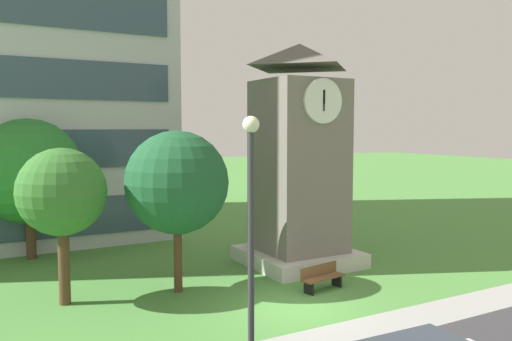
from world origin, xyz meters
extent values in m
plane|color=#4C893D|center=(0.00, 0.00, 0.00)|extent=(160.00, 160.00, 0.00)
cube|color=#9E9E99|center=(0.00, -2.61, 0.00)|extent=(120.00, 1.60, 0.01)
cube|color=slate|center=(3.00, 4.42, 3.87)|extent=(3.20, 3.20, 7.75)
cube|color=beige|center=(3.00, 4.42, 0.30)|extent=(4.32, 4.32, 0.60)
pyramid|color=#5D5751|center=(3.00, 4.42, 8.74)|extent=(3.52, 3.52, 0.99)
cylinder|color=white|center=(3.00, 2.76, 6.82)|extent=(1.76, 0.12, 1.76)
cylinder|color=white|center=(4.66, 4.42, 6.82)|extent=(0.12, 1.76, 1.76)
cube|color=black|center=(3.00, 2.69, 6.98)|extent=(0.09, 0.06, 0.53)
cube|color=black|center=(3.00, 2.68, 6.82)|extent=(0.06, 0.04, 0.79)
cube|color=brown|center=(1.76, 0.94, 0.45)|extent=(1.86, 0.80, 0.06)
cube|color=brown|center=(1.72, 1.16, 0.68)|extent=(1.78, 0.37, 0.40)
cube|color=black|center=(1.05, 0.81, 0.23)|extent=(0.16, 0.44, 0.45)
cube|color=black|center=(2.46, 1.07, 0.23)|extent=(0.16, 0.44, 0.45)
cylinder|color=#333338|center=(-3.88, -4.08, 2.83)|extent=(0.14, 0.14, 5.65)
sphere|color=#F2EFCC|center=(-3.88, -4.08, 5.83)|extent=(0.36, 0.36, 0.36)
cylinder|color=#513823|center=(-6.53, 3.87, 1.36)|extent=(0.37, 0.37, 2.72)
sphere|color=#34702B|center=(-6.53, 3.87, 3.71)|extent=(2.85, 2.85, 2.85)
cylinder|color=#513823|center=(-2.82, 3.30, 1.31)|extent=(0.30, 0.30, 2.62)
sphere|color=#1D572F|center=(-2.82, 3.30, 3.88)|extent=(3.61, 3.61, 3.61)
cylinder|color=#513823|center=(-6.86, 10.83, 1.14)|extent=(0.42, 0.42, 2.28)
sphere|color=#297B2F|center=(-6.86, 10.83, 3.89)|extent=(4.61, 4.61, 4.61)
camera|label=1|loc=(-9.06, -13.64, 5.75)|focal=36.26mm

